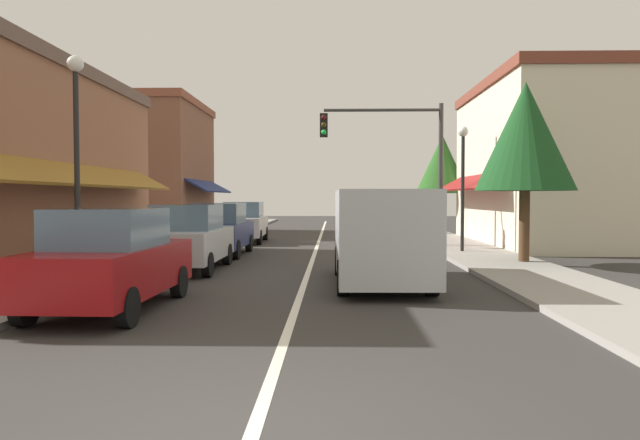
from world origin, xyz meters
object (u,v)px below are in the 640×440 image
object	(u,v)px
street_lamp_left_near	(76,133)
parked_car_far_left	(244,222)
van_in_lane	(380,234)
tree_right_near	(525,137)
traffic_signal_mast_arm	(399,150)
parked_car_third_left	(220,229)
parked_car_nearest_left	(111,260)
tree_right_far	(442,164)
street_lamp_right_mid	(463,167)
parked_car_second_left	(189,238)

from	to	relation	value
street_lamp_left_near	parked_car_far_left	bearing A→B (deg)	82.11
van_in_lane	tree_right_near	distance (m)	6.34
van_in_lane	traffic_signal_mast_arm	distance (m)	10.00
parked_car_far_left	van_in_lane	xyz separation A→B (m)	(4.97, -12.32, 0.27)
parked_car_third_left	tree_right_near	world-z (taller)	tree_right_near
parked_car_far_left	traffic_signal_mast_arm	world-z (taller)	traffic_signal_mast_arm
parked_car_third_left	parked_car_far_left	bearing A→B (deg)	90.88
traffic_signal_mast_arm	street_lamp_left_near	world-z (taller)	traffic_signal_mast_arm
parked_car_nearest_left	tree_right_far	bearing A→B (deg)	66.58
street_lamp_right_mid	tree_right_far	xyz separation A→B (m)	(1.16, 10.19, 0.66)
parked_car_nearest_left	parked_car_far_left	world-z (taller)	same
street_lamp_right_mid	parked_car_second_left	bearing A→B (deg)	-150.72
street_lamp_right_mid	tree_right_near	bearing A→B (deg)	-72.04
parked_car_second_left	tree_right_near	world-z (taller)	tree_right_near
parked_car_nearest_left	street_lamp_left_near	distance (m)	4.22
tree_right_far	parked_car_third_left	bearing A→B (deg)	-131.59
street_lamp_left_near	parked_car_second_left	bearing A→B (deg)	56.79
parked_car_second_left	street_lamp_left_near	bearing A→B (deg)	-123.39
parked_car_nearest_left	traffic_signal_mast_arm	world-z (taller)	traffic_signal_mast_arm
parked_car_second_left	van_in_lane	xyz separation A→B (m)	(4.94, -2.36, 0.27)
street_lamp_left_near	van_in_lane	bearing A→B (deg)	3.12
street_lamp_left_near	tree_right_near	distance (m)	11.90
parked_car_far_left	street_lamp_right_mid	distance (m)	10.11
parked_car_second_left	tree_right_far	bearing A→B (deg)	57.28
van_in_lane	street_lamp_right_mid	world-z (taller)	street_lamp_right_mid
parked_car_nearest_left	tree_right_near	xyz separation A→B (m)	(9.33, 6.98, 2.81)
van_in_lane	traffic_signal_mast_arm	world-z (taller)	traffic_signal_mast_arm
parked_car_second_left	traffic_signal_mast_arm	size ratio (longest dim) A/B	0.74
parked_car_third_left	parked_car_far_left	size ratio (longest dim) A/B	0.99
parked_car_nearest_left	tree_right_near	size ratio (longest dim) A/B	0.79
parked_car_second_left	street_lamp_left_near	size ratio (longest dim) A/B	0.81
van_in_lane	traffic_signal_mast_arm	xyz separation A→B (m)	(1.44, 9.53, 2.65)
parked_car_second_left	tree_right_far	size ratio (longest dim) A/B	0.79
parked_car_second_left	tree_right_far	world-z (taller)	tree_right_far
parked_car_far_left	tree_right_near	xyz separation A→B (m)	(9.40, -8.57, 2.81)
traffic_signal_mast_arm	street_lamp_right_mid	world-z (taller)	traffic_signal_mast_arm
van_in_lane	street_lamp_left_near	distance (m)	7.10
street_lamp_right_mid	tree_right_far	distance (m)	10.27
parked_car_third_left	parked_car_far_left	distance (m)	5.77
parked_car_third_left	traffic_signal_mast_arm	world-z (taller)	traffic_signal_mast_arm
parked_car_second_left	tree_right_near	distance (m)	9.88
parked_car_nearest_left	parked_car_third_left	xyz separation A→B (m)	(-0.02, 9.78, 0.00)
parked_car_nearest_left	parked_car_third_left	world-z (taller)	same
traffic_signal_mast_arm	van_in_lane	bearing A→B (deg)	-98.60
van_in_lane	tree_right_near	size ratio (longest dim) A/B	0.99
parked_car_nearest_left	parked_car_far_left	xyz separation A→B (m)	(-0.06, 15.55, 0.00)
street_lamp_left_near	parked_car_third_left	bearing A→B (deg)	75.37
tree_right_far	van_in_lane	bearing A→B (deg)	-104.76
parked_car_second_left	parked_car_far_left	world-z (taller)	same
tree_right_near	van_in_lane	bearing A→B (deg)	-139.67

